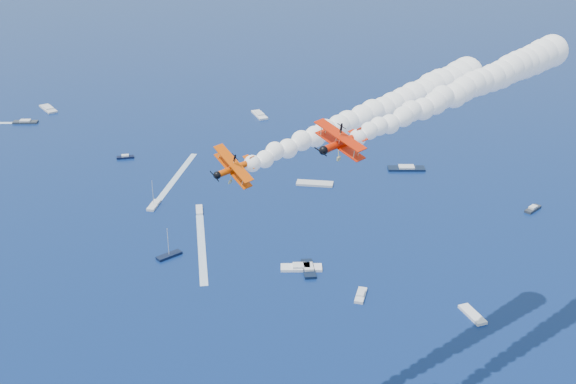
{
  "coord_description": "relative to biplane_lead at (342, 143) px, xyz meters",
  "views": [
    {
      "loc": [
        0.83,
        -81.4,
        97.52
      ],
      "look_at": [
        -5.01,
        22.08,
        49.05
      ],
      "focal_mm": 46.96,
      "sensor_mm": 36.0,
      "label": 1
    }
  ],
  "objects": [
    {
      "name": "biplane_lead",
      "position": [
        0.0,
        0.0,
        0.0
      ],
      "size": [
        13.15,
        13.54,
        8.25
      ],
      "primitive_type": null,
      "rotation": [
        -0.23,
        0.07,
        3.91
      ],
      "color": "red"
    },
    {
      "name": "smoke_trail_lead",
      "position": [
        20.85,
        20.16,
        2.2
      ],
      "size": [
        60.79,
        60.76,
        10.62
      ],
      "primitive_type": null,
      "rotation": [
        0.0,
        0.0,
        3.91
      ],
      "color": "white"
    },
    {
      "name": "boat_wakes",
      "position": [
        -75.14,
        113.22,
        -56.8
      ],
      "size": [
        129.76,
        112.04,
        0.04
      ],
      "color": "white",
      "rests_on": "ground"
    },
    {
      "name": "spectator_boats",
      "position": [
        -13.89,
        87.2,
        -56.48
      ],
      "size": [
        218.78,
        178.04,
        0.7
      ],
      "color": "silver",
      "rests_on": "ground"
    },
    {
      "name": "biplane_trail",
      "position": [
        -15.82,
        -2.2,
        -3.57
      ],
      "size": [
        11.73,
        11.91,
        8.45
      ],
      "primitive_type": null,
      "rotation": [
        -0.45,
        0.07,
        3.9
      ],
      "color": "#E34A04"
    },
    {
      "name": "smoke_trail_trail",
      "position": [
        5.25,
        17.73,
        -1.37
      ],
      "size": [
        60.79,
        60.71,
        10.62
      ],
      "primitive_type": null,
      "rotation": [
        0.0,
        0.0,
        3.9
      ],
      "color": "white"
    }
  ]
}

